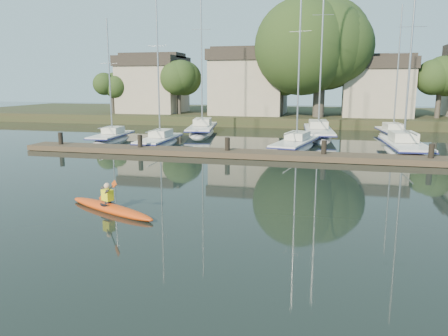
% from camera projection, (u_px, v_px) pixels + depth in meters
% --- Properties ---
extents(ground, '(160.00, 160.00, 0.00)m').
position_uv_depth(ground, '(218.00, 231.00, 13.83)').
color(ground, black).
rests_on(ground, ground).
extents(kayak, '(4.39, 2.47, 1.46)m').
position_uv_depth(kayak, '(110.00, 206.00, 15.97)').
color(kayak, '#B9400E').
rests_on(kayak, ground).
extents(dock, '(34.00, 2.00, 1.80)m').
position_uv_depth(dock, '(274.00, 155.00, 27.14)').
color(dock, '#493E29').
rests_on(dock, ground).
extents(sailboat_0, '(2.33, 6.84, 10.68)m').
position_uv_depth(sailboat_0, '(112.00, 143.00, 35.38)').
color(sailboat_0, silver).
rests_on(sailboat_0, ground).
extents(sailboat_1, '(2.18, 7.73, 12.54)m').
position_uv_depth(sailboat_1, '(159.00, 147.00, 33.09)').
color(sailboat_1, silver).
rests_on(sailboat_1, ground).
extents(sailboat_2, '(3.54, 8.61, 13.89)m').
position_uv_depth(sailboat_2, '(295.00, 151.00, 31.29)').
color(sailboat_2, silver).
rests_on(sailboat_2, ground).
extents(sailboat_3, '(2.88, 8.95, 14.21)m').
position_uv_depth(sailboat_3, '(403.00, 155.00, 29.58)').
color(sailboat_3, silver).
rests_on(sailboat_3, ground).
extents(sailboat_5, '(3.96, 9.94, 16.05)m').
position_uv_depth(sailboat_5, '(202.00, 135.00, 40.96)').
color(sailboat_5, silver).
rests_on(sailboat_5, ground).
extents(sailboat_6, '(3.29, 11.17, 17.51)m').
position_uv_depth(sailboat_6, '(318.00, 138.00, 38.38)').
color(sailboat_6, silver).
rests_on(sailboat_6, ground).
extents(sailboat_7, '(2.90, 7.76, 12.21)m').
position_uv_depth(sailboat_7, '(393.00, 139.00, 38.02)').
color(sailboat_7, silver).
rests_on(sailboat_7, ground).
extents(shore, '(90.00, 25.25, 12.75)m').
position_uv_depth(shore, '(317.00, 95.00, 51.24)').
color(shore, '#27341A').
rests_on(shore, ground).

